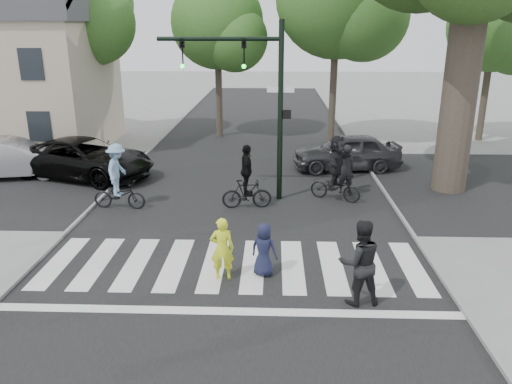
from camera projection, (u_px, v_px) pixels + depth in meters
ground at (230, 284)px, 11.74m from camera, size 120.00×120.00×0.00m
road_stem at (243, 210)px, 16.48m from camera, size 10.00×70.00×0.01m
road_cross at (248, 183)px, 19.33m from camera, size 70.00×10.00×0.01m
curb_left at (92, 207)px, 16.64m from camera, size 0.10×70.00×0.10m
curb_right at (397, 211)px, 16.30m from camera, size 0.10×70.00×0.10m
crosswalk at (233, 271)px, 12.36m from camera, size 10.00×3.85×0.01m
traffic_signal at (255, 86)px, 16.38m from camera, size 4.45×0.29×6.00m
bg_tree_1 at (79, 8)px, 24.63m from camera, size 6.09×5.80×9.80m
bg_tree_2 at (222, 27)px, 25.75m from camera, size 5.04×4.80×8.40m
bg_tree_3 at (344, 1)px, 23.91m from camera, size 6.30×6.00×10.20m
bg_tree_4 at (500, 30)px, 24.86m from camera, size 4.83×4.60×8.15m
house at (17, 70)px, 24.20m from camera, size 8.40×8.10×8.82m
pedestrian_woman at (222, 249)px, 11.76m from camera, size 0.59×0.41×1.56m
pedestrian_child at (264, 250)px, 11.98m from camera, size 0.76×0.63×1.34m
pedestrian_adult at (360, 263)px, 10.65m from camera, size 1.05×0.88×1.94m
cyclist_left at (118, 181)px, 16.37m from camera, size 1.77×1.17×2.20m
cyclist_mid at (247, 183)px, 16.42m from camera, size 1.69×1.04×2.15m
cyclist_right at (336, 172)px, 17.15m from camera, size 1.90×1.75×2.29m
car_suv at (85, 158)px, 19.89m from camera, size 6.17×4.30×1.56m
car_silver at (11, 158)px, 19.90m from camera, size 5.02×2.65×1.57m
car_grey at (347, 152)px, 20.97m from camera, size 4.68×2.35×1.53m
bystander_dark at (345, 169)px, 17.94m from camera, size 0.73×0.55×1.81m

